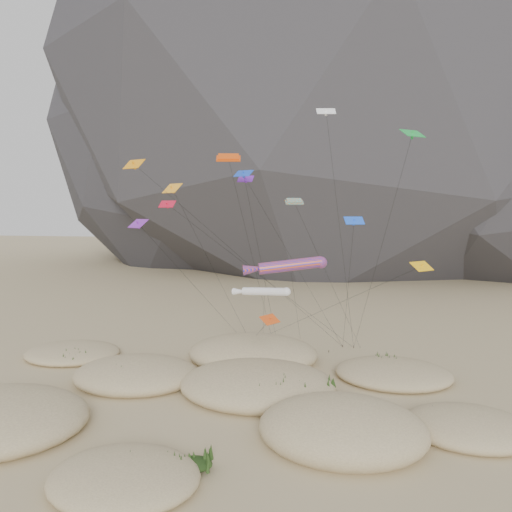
{
  "coord_description": "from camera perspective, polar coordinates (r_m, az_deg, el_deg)",
  "views": [
    {
      "loc": [
        9.74,
        -39.45,
        17.3
      ],
      "look_at": [
        -0.27,
        12.0,
        12.36
      ],
      "focal_mm": 35.0,
      "sensor_mm": 36.0,
      "label": 1
    }
  ],
  "objects": [
    {
      "name": "rainbow_tube_kite",
      "position": [
        50.1,
        3.59,
        -1.12
      ],
      "size": [
        8.38,
        17.86,
        12.59
      ],
      "color": "#EC4F18",
      "rests_on": "ground"
    },
    {
      "name": "delta_kites",
      "position": [
        51.87,
        0.51,
        6.0
      ],
      "size": [
        31.93,
        18.29,
        28.57
      ],
      "color": "purple",
      "rests_on": "ground"
    },
    {
      "name": "dune_grass",
      "position": [
        46.53,
        -1.27,
        -15.3
      ],
      "size": [
        40.09,
        29.27,
        1.54
      ],
      "color": "black",
      "rests_on": "ground"
    },
    {
      "name": "multi_parafoil",
      "position": [
        54.17,
        4.53,
        5.93
      ],
      "size": [
        8.53,
        9.23,
        18.5
      ],
      "color": "orange",
      "rests_on": "ground"
    },
    {
      "name": "rock_headland",
      "position": [
        167.61,
        10.17,
        24.6
      ],
      "size": [
        226.37,
        148.64,
        177.5
      ],
      "color": "black",
      "rests_on": "ground"
    },
    {
      "name": "orange_parafoil",
      "position": [
        52.13,
        -3.09,
        10.82
      ],
      "size": [
        3.44,
        15.83,
        23.01
      ],
      "color": "#D7440B",
      "rests_on": "ground"
    },
    {
      "name": "kite_stakes",
      "position": [
        64.88,
        3.82,
        -9.96
      ],
      "size": [
        16.39,
        5.58,
        0.3
      ],
      "color": "#3F2D1E",
      "rests_on": "ground"
    },
    {
      "name": "white_tube_kite",
      "position": [
        52.92,
        0.7,
        -4.09
      ],
      "size": [
        6.73,
        13.87,
        9.29
      ],
      "color": "white",
      "rests_on": "ground"
    },
    {
      "name": "dunes",
      "position": [
        47.87,
        -5.03,
        -14.88
      ],
      "size": [
        51.85,
        37.47,
        4.12
      ],
      "color": "#CCB789",
      "rests_on": "ground"
    },
    {
      "name": "ground",
      "position": [
        44.16,
        -2.76,
        -17.69
      ],
      "size": [
        500.0,
        500.0,
        0.0
      ],
      "primitive_type": "plane",
      "color": "#CCB789",
      "rests_on": "ground"
    }
  ]
}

